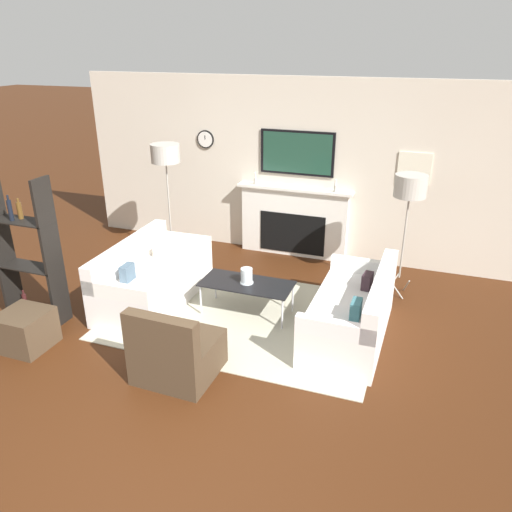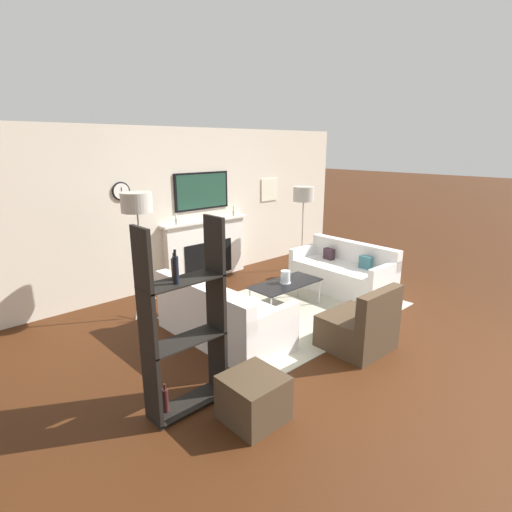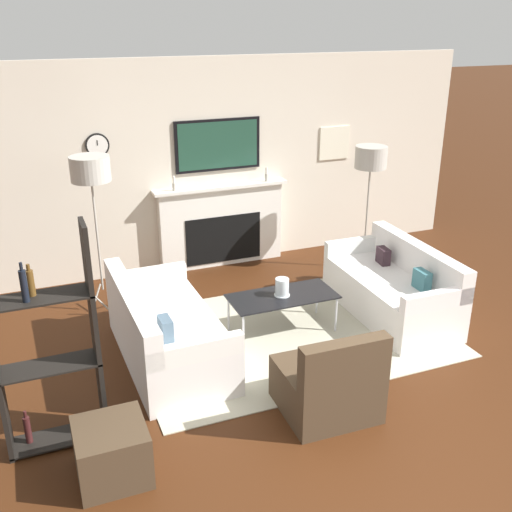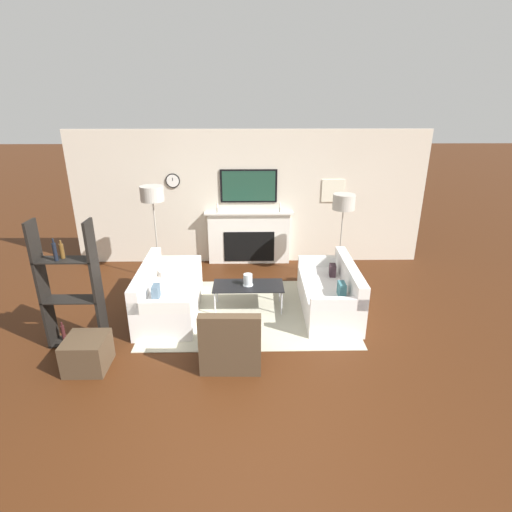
{
  "view_description": "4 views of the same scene",
  "coord_description": "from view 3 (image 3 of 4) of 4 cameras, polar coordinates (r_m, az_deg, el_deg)",
  "views": [
    {
      "loc": [
        1.94,
        -2.83,
        3.14
      ],
      "look_at": [
        0.1,
        2.3,
        0.8
      ],
      "focal_mm": 35.0,
      "sensor_mm": 36.0,
      "label": 1
    },
    {
      "loc": [
        -4.16,
        -1.54,
        2.42
      ],
      "look_at": [
        -0.08,
        2.88,
        0.73
      ],
      "focal_mm": 28.0,
      "sensor_mm": 36.0,
      "label": 2
    },
    {
      "loc": [
        -2.39,
        -2.87,
        3.16
      ],
      "look_at": [
        -0.19,
        2.61,
        0.77
      ],
      "focal_mm": 42.0,
      "sensor_mm": 36.0,
      "label": 3
    },
    {
      "loc": [
        -0.0,
        -3.54,
        3.18
      ],
      "look_at": [
        0.11,
        2.75,
        0.75
      ],
      "focal_mm": 28.0,
      "sensor_mm": 36.0,
      "label": 4
    }
  ],
  "objects": [
    {
      "name": "hurricane_candle",
      "position": [
        6.27,
        2.5,
        -3.08
      ],
      "size": [
        0.17,
        0.17,
        0.19
      ],
      "color": "silver",
      "rests_on": "coffee_table"
    },
    {
      "name": "area_rug",
      "position": [
        6.43,
        2.97,
        -7.44
      ],
      "size": [
        3.23,
        2.27,
        0.01
      ],
      "color": "#AEAA93",
      "rests_on": "ground_plane"
    },
    {
      "name": "fireplace_wall",
      "position": [
        7.91,
        -3.63,
        7.69
      ],
      "size": [
        7.12,
        0.28,
        2.7
      ],
      "color": "beige",
      "rests_on": "ground_plane"
    },
    {
      "name": "ground_plane",
      "position": [
        4.89,
        14.38,
        -19.1
      ],
      "size": [
        60.0,
        60.0,
        0.0
      ],
      "primitive_type": "plane",
      "color": "#3D1E0D"
    },
    {
      "name": "couch_right",
      "position": [
        6.89,
        12.96,
        -3.17
      ],
      "size": [
        0.84,
        1.72,
        0.8
      ],
      "color": "silver",
      "rests_on": "ground_plane"
    },
    {
      "name": "floor_lamp_left",
      "position": [
        6.55,
        -15.5,
        7.81
      ],
      "size": [
        0.42,
        0.42,
        1.81
      ],
      "color": "#9E998E",
      "rests_on": "ground_plane"
    },
    {
      "name": "armchair",
      "position": [
        5.18,
        6.93,
        -12.09
      ],
      "size": [
        0.78,
        0.75,
        0.82
      ],
      "color": "#443322",
      "rests_on": "ground_plane"
    },
    {
      "name": "coffee_table",
      "position": [
        6.31,
        2.54,
        -4.02
      ],
      "size": [
        1.13,
        0.52,
        0.42
      ],
      "color": "black",
      "rests_on": "ground_plane"
    },
    {
      "name": "ottoman",
      "position": [
        4.69,
        -13.56,
        -17.68
      ],
      "size": [
        0.51,
        0.51,
        0.43
      ],
      "color": "#443322",
      "rests_on": "ground_plane"
    },
    {
      "name": "floor_lamp_right",
      "position": [
        7.73,
        10.89,
        9.07
      ],
      "size": [
        0.4,
        0.4,
        1.65
      ],
      "color": "#9E998E",
      "rests_on": "ground_plane"
    },
    {
      "name": "shelf_unit",
      "position": [
        4.78,
        -19.4,
        -8.23
      ],
      "size": [
        0.76,
        0.28,
        1.8
      ],
      "color": "black",
      "rests_on": "ground_plane"
    },
    {
      "name": "couch_left",
      "position": [
        5.92,
        -8.65,
        -7.3
      ],
      "size": [
        0.9,
        1.8,
        0.79
      ],
      "color": "silver",
      "rests_on": "ground_plane"
    }
  ]
}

